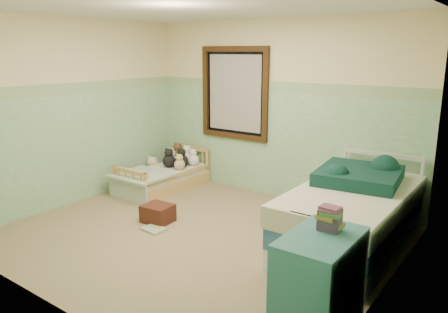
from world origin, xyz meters
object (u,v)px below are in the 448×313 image
Objects in this scene: plush_floor_tan at (130,184)px; dresser at (319,282)px; red_pillow at (158,213)px; toddler_bed_frame at (164,183)px; floor_book at (154,229)px; plush_floor_cream at (153,173)px; twin_bed_frame at (350,238)px.

dresser is at bearing -20.98° from plush_floor_tan.
dresser is 2.15× the size of red_pillow.
toddler_bed_frame is 1.61m from floor_book.
red_pillow is (0.89, -1.02, 0.02)m from toddler_bed_frame.
floor_book is at bearing -31.94° from plush_floor_tan.
plush_floor_tan is at bearing 153.62° from floor_book.
floor_book is at bearing -44.47° from plush_floor_cream.
plush_floor_cream is 0.14× the size of twin_bed_frame.
plush_floor_cream reaches higher than red_pillow.
toddler_bed_frame is 4.03× the size of red_pillow.
twin_bed_frame reaches higher than toddler_bed_frame.
plush_floor_cream is 0.99× the size of floor_book.
red_pillow is 1.28× the size of floor_book.
dresser is (0.31, -1.48, 0.26)m from twin_bed_frame.
toddler_bed_frame is 1.35m from red_pillow.
red_pillow is 0.28m from floor_book.
twin_bed_frame is 2.23m from floor_book.
plush_floor_cream is (-0.43, 0.20, 0.05)m from toddler_bed_frame.
plush_floor_cream reaches higher than twin_bed_frame.
toddler_bed_frame is 5.15× the size of floor_book.
dresser is (3.37, -1.82, 0.28)m from toddler_bed_frame.
dresser is at bearing -8.40° from floor_book.
plush_floor_tan is 0.33× the size of dresser.
dresser reaches higher than plush_floor_tan.
floor_book is (1.03, -1.24, -0.08)m from toddler_bed_frame.
plush_floor_cream reaches higher than toddler_bed_frame.
twin_bed_frame is 2.63× the size of dresser.
toddler_bed_frame is at bearing 56.02° from plush_floor_tan.
toddler_bed_frame is at bearing 151.63° from dresser.
twin_bed_frame is 2.28m from red_pillow.
twin_bed_frame is at bearing 29.47° from floor_book.
red_pillow is (-2.49, 0.80, -0.27)m from dresser.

